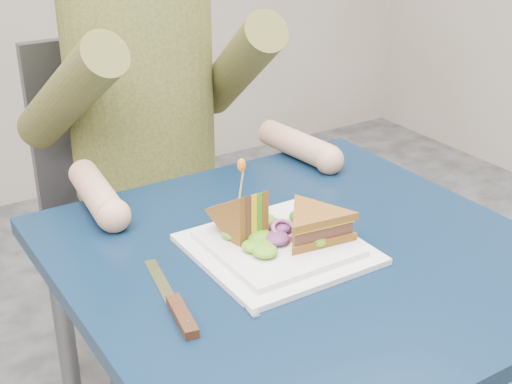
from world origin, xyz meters
TOP-DOWN VIEW (x-y plane):
  - table at (0.00, 0.00)m, footprint 0.75×0.75m
  - chair at (0.00, 0.72)m, footprint 0.42×0.40m
  - diner at (-0.00, 0.61)m, footprint 0.54×0.59m
  - plate at (-0.04, 0.02)m, footprint 0.26×0.26m
  - sandwich_flat at (0.02, -0.00)m, footprint 0.15×0.15m
  - sandwich_upright at (-0.08, 0.07)m, footprint 0.08×0.12m
  - fork at (-0.15, -0.03)m, footprint 0.04×0.18m
  - knife at (-0.25, -0.05)m, footprint 0.06×0.22m
  - toothpick at (-0.08, 0.07)m, footprint 0.01×0.01m
  - toothpick_frill at (-0.08, 0.07)m, footprint 0.01×0.01m
  - lettuce_spill at (-0.03, 0.03)m, footprint 0.15×0.13m
  - onion_ring at (-0.02, 0.03)m, footprint 0.04×0.04m

SIDE VIEW (x-z plane):
  - chair at x=0.00m, z-range 0.08..1.01m
  - table at x=0.00m, z-range 0.29..1.02m
  - fork at x=-0.15m, z-range 0.73..0.74m
  - knife at x=-0.25m, z-range 0.73..0.74m
  - plate at x=-0.04m, z-range 0.73..0.75m
  - lettuce_spill at x=-0.03m, z-range 0.75..0.77m
  - onion_ring at x=-0.02m, z-range 0.75..0.78m
  - sandwich_flat at x=0.02m, z-range 0.75..0.80m
  - sandwich_upright at x=-0.08m, z-range 0.72..0.84m
  - toothpick at x=-0.08m, z-range 0.82..0.88m
  - toothpick_frill at x=-0.08m, z-range 0.87..0.89m
  - diner at x=0.00m, z-range 0.54..1.29m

